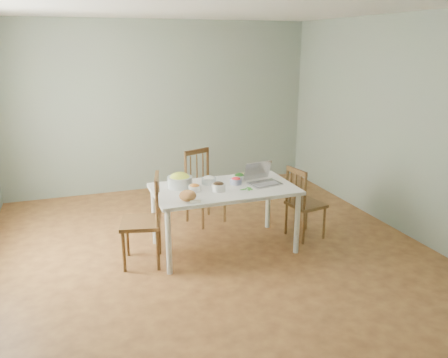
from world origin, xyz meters
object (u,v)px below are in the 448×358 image
object	(u,v)px
chair_left	(141,220)
laptop	(265,174)
dining_table	(224,218)
bread_boule	(188,196)
chair_far	(206,188)
chair_right	(306,202)
bowl_squash	(180,180)

from	to	relation	value
chair_left	laptop	bearing A→B (deg)	103.05
dining_table	bread_boule	xyz separation A→B (m)	(-0.51, -0.31, 0.44)
chair_left	dining_table	bearing A→B (deg)	106.01
chair_far	chair_right	distance (m)	1.35
dining_table	chair_far	distance (m)	0.85
bowl_squash	chair_far	bearing A→B (deg)	52.76
chair_far	chair_left	world-z (taller)	chair_left
chair_right	bread_boule	bearing A→B (deg)	90.11
chair_left	bowl_squash	distance (m)	0.65
chair_far	bread_boule	world-z (taller)	chair_far
chair_left	bowl_squash	world-z (taller)	chair_left
chair_left	chair_right	world-z (taller)	chair_left
dining_table	chair_left	bearing A→B (deg)	-177.01
bread_boule	bowl_squash	xyz separation A→B (m)	(0.04, 0.48, 0.02)
laptop	dining_table	bearing A→B (deg)	164.91
chair_left	chair_right	size ratio (longest dim) A/B	1.11
dining_table	chair_left	distance (m)	0.98
chair_left	bread_boule	xyz separation A→B (m)	(0.46, -0.26, 0.32)
dining_table	bowl_squash	xyz separation A→B (m)	(-0.47, 0.18, 0.46)
chair_left	bread_boule	size ratio (longest dim) A/B	5.55
chair_far	bowl_squash	distance (m)	0.91
chair_left	laptop	xyz separation A→B (m)	(1.46, 0.00, 0.38)
chair_right	bowl_squash	bearing A→B (deg)	72.54
chair_right	bread_boule	xyz separation A→B (m)	(-1.58, -0.28, 0.36)
dining_table	chair_left	xyz separation A→B (m)	(-0.97, -0.05, 0.12)
chair_far	bread_boule	distance (m)	1.31
chair_right	bowl_squash	world-z (taller)	bowl_squash
chair_right	chair_far	bearing A→B (deg)	40.00
bowl_squash	laptop	bearing A→B (deg)	-13.29
chair_far	bowl_squash	bearing A→B (deg)	-148.05
chair_right	bowl_squash	size ratio (longest dim) A/B	3.15
chair_left	chair_right	bearing A→B (deg)	103.76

